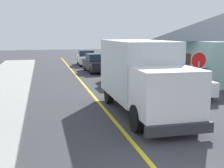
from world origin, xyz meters
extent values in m
cube|color=gold|center=(0.00, 10.00, 0.00)|extent=(0.16, 56.00, 0.01)
cube|color=silver|center=(1.52, 7.88, 1.90)|extent=(2.40, 5.00, 2.60)
cube|color=white|center=(1.52, 4.38, 1.45)|extent=(2.28, 2.00, 1.70)
cube|color=#1E2D3D|center=(1.52, 3.48, 1.82)|extent=(2.04, 0.08, 0.75)
cube|color=#2D2D33|center=(1.52, 3.30, 0.42)|extent=(2.40, 0.20, 0.36)
cylinder|color=black|center=(2.57, 4.57, 0.50)|extent=(0.30, 1.00, 1.00)
cylinder|color=black|center=(0.47, 4.58, 0.50)|extent=(0.30, 1.00, 1.00)
cylinder|color=black|center=(2.57, 9.12, 0.50)|extent=(0.30, 1.00, 1.00)
cylinder|color=black|center=(0.47, 9.13, 0.50)|extent=(0.30, 1.00, 1.00)
cube|color=#4C564C|center=(2.54, 14.22, 0.65)|extent=(1.85, 4.42, 0.76)
cube|color=#1E2D3D|center=(2.54, 14.37, 1.35)|extent=(1.61, 1.82, 0.64)
cylinder|color=black|center=(3.35, 12.82, 0.32)|extent=(0.23, 0.64, 0.64)
cylinder|color=black|center=(1.77, 12.80, 0.32)|extent=(0.23, 0.64, 0.64)
cylinder|color=black|center=(3.31, 15.64, 0.32)|extent=(0.23, 0.64, 0.64)
cylinder|color=black|center=(1.73, 15.62, 0.32)|extent=(0.23, 0.64, 0.64)
cube|color=black|center=(2.09, 21.35, 0.65)|extent=(2.01, 4.48, 0.76)
cube|color=#1E2D3D|center=(2.09, 21.50, 1.35)|extent=(1.67, 1.87, 0.64)
cylinder|color=black|center=(2.95, 19.98, 0.32)|extent=(0.25, 0.65, 0.64)
cylinder|color=black|center=(1.37, 19.90, 0.32)|extent=(0.25, 0.65, 0.64)
cylinder|color=black|center=(2.81, 22.79, 0.32)|extent=(0.25, 0.65, 0.64)
cylinder|color=black|center=(1.24, 22.71, 0.32)|extent=(0.25, 0.65, 0.64)
cube|color=silver|center=(2.08, 27.38, 0.65)|extent=(1.99, 4.47, 0.76)
cube|color=#1E2D3D|center=(2.09, 27.53, 1.35)|extent=(1.66, 1.87, 0.64)
cylinder|color=black|center=(2.81, 25.94, 0.32)|extent=(0.25, 0.65, 0.64)
cylinder|color=black|center=(1.23, 26.01, 0.32)|extent=(0.25, 0.65, 0.64)
cylinder|color=black|center=(2.93, 28.76, 0.32)|extent=(0.25, 0.65, 0.64)
cylinder|color=black|center=(1.35, 28.82, 0.32)|extent=(0.25, 0.65, 0.64)
cube|color=silver|center=(5.20, 10.11, 0.65)|extent=(2.02, 4.48, 0.76)
cube|color=#1E2D3D|center=(5.19, 9.96, 1.35)|extent=(1.67, 1.88, 0.64)
cylinder|color=black|center=(4.48, 11.56, 0.32)|extent=(0.25, 0.65, 0.64)
cylinder|color=black|center=(6.06, 11.48, 0.32)|extent=(0.25, 0.65, 0.64)
cylinder|color=black|center=(4.34, 8.75, 0.32)|extent=(0.25, 0.65, 0.64)
cylinder|color=black|center=(5.92, 8.67, 0.32)|extent=(0.25, 0.65, 0.64)
cylinder|color=gray|center=(4.52, 7.48, 1.10)|extent=(0.08, 0.08, 2.20)
cylinder|color=red|center=(4.52, 7.51, 2.25)|extent=(0.76, 0.03, 0.76)
cylinder|color=white|center=(4.52, 7.53, 2.25)|extent=(0.80, 0.02, 0.80)
cube|color=brown|center=(7.44, 14.05, 1.05)|extent=(0.10, 1.00, 2.10)
camera|label=1|loc=(-2.80, -5.17, 3.54)|focal=47.13mm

